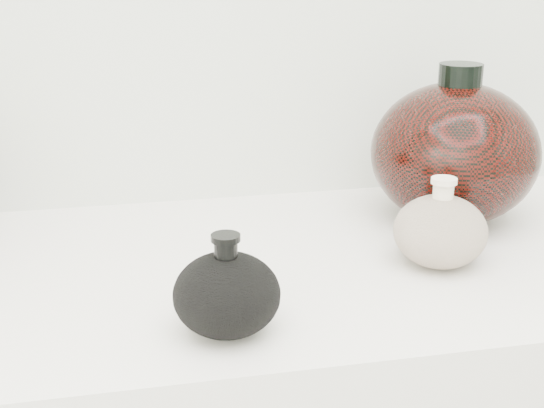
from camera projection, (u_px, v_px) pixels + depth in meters
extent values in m
cube|color=silver|center=(260.00, 273.00, 0.91)|extent=(1.20, 0.50, 0.03)
ellipsoid|color=black|center=(227.00, 295.00, 0.73)|extent=(0.11, 0.11, 0.08)
cylinder|color=black|center=(226.00, 250.00, 0.71)|extent=(0.02, 0.02, 0.02)
cylinder|color=black|center=(226.00, 238.00, 0.71)|extent=(0.03, 0.03, 0.01)
ellipsoid|color=#BFAA94|center=(440.00, 231.00, 0.89)|extent=(0.14, 0.14, 0.09)
cylinder|color=beige|center=(443.00, 191.00, 0.87)|extent=(0.03, 0.03, 0.03)
cylinder|color=beige|center=(444.00, 181.00, 0.87)|extent=(0.04, 0.04, 0.01)
ellipsoid|color=black|center=(454.00, 153.00, 1.02)|extent=(0.29, 0.29, 0.19)
cylinder|color=black|center=(460.00, 77.00, 0.98)|extent=(0.07, 0.07, 0.04)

